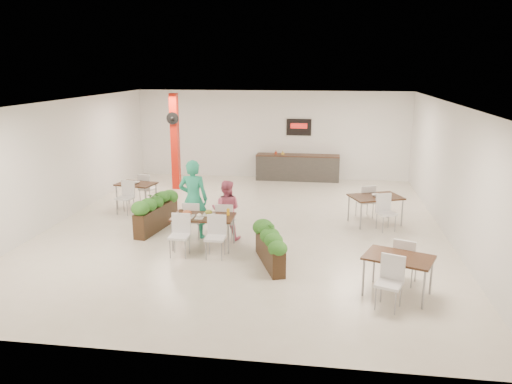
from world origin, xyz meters
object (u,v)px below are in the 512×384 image
Objects in this scene: planter_left at (156,210)px; diner_woman at (226,210)px; service_counter at (298,167)px; planter_right at (270,243)px; red_column at (175,141)px; side_table_a at (136,188)px; side_table_b at (376,200)px; diner_man at (193,199)px; side_table_c at (398,263)px; main_table at (203,221)px.

diner_woman is at bearing -13.89° from planter_left.
planter_right is at bearing -90.60° from service_counter.
side_table_a is (-0.44, -2.51, -1.02)m from red_column.
red_column is 1.93× the size of side_table_b.
planter_left is at bearing 148.45° from planter_right.
service_counter is at bearing -101.74° from diner_woman.
diner_woman reaches higher than side_table_a.
diner_man reaches higher than planter_left.
side_table_b is at bearing -159.33° from diner_man.
service_counter is at bearing -108.22° from diner_man.
diner_man is 1.00× the size of planter_left.
service_counter is 6.95m from planter_left.
diner_man is 1.16× the size of side_table_c.
service_counter is 1.56× the size of diner_man.
diner_man is (-2.11, -6.63, 0.47)m from service_counter.
red_column reaches higher than planter_left.
red_column is at bearing 91.49° from side_table_a.
planter_right is at bearing -149.87° from side_table_b.
service_counter is at bearing 89.40° from planter_right.
main_table is 1.89m from planter_left.
side_table_a and side_table_c have the same top height.
planter_left is 1.17× the size of planter_right.
side_table_c is (5.60, -3.04, 0.11)m from planter_left.
planter_left is at bearing -14.49° from diner_woman.
diner_woman is 4.49m from side_table_c.
red_column is at bearing 122.19° from planter_right.
red_column is at bearing 100.25° from planter_left.
service_counter is 1.56× the size of planter_left.
planter_left is (-1.92, 0.47, -0.21)m from diner_woman.
side_table_a is at bearing 153.11° from side_table_b.
diner_woman is 4.04m from side_table_b.
main_table is 0.98× the size of side_table_a.
service_counter reaches higher than side_table_a.
side_table_b is at bearing 30.44° from main_table.
diner_man is (-0.39, 0.65, 0.33)m from main_table.
planter_left is (-1.12, 0.47, -0.45)m from diner_man.
diner_man reaches higher than main_table.
service_counter is at bearing 62.36° from planter_left.
diner_man is 0.83m from diner_woman.
planter_left is at bearing -23.59° from diner_man.
planter_left is at bearing 172.76° from side_table_c.
diner_man is 2.53m from planter_right.
red_column is at bearing 112.85° from main_table.
red_column is 5.17m from diner_man.
planter_left reaches higher than side_table_c.
diner_woman is (-1.31, -6.63, 0.23)m from service_counter.
red_column reaches higher than service_counter.
service_counter is (4.00, 1.86, -1.15)m from red_column.
side_table_b is (6.35, -3.03, -1.01)m from red_column.
main_table is 4.52m from side_table_c.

